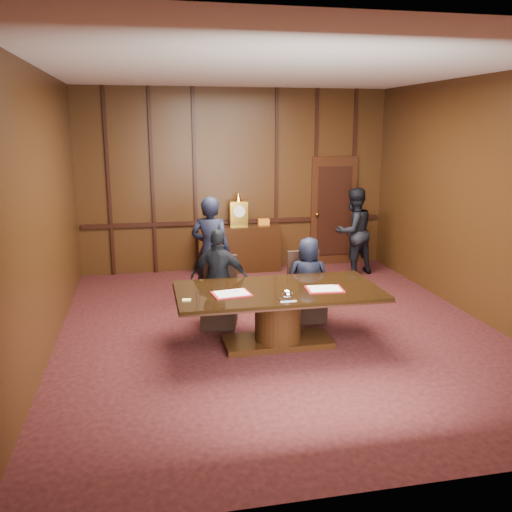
% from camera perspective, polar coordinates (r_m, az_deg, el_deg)
% --- Properties ---
extents(room, '(7.00, 7.04, 3.50)m').
position_cam_1_polar(room, '(7.38, 2.79, 5.22)').
color(room, black).
rests_on(room, ground).
extents(sideboard, '(1.60, 0.45, 1.54)m').
position_cam_1_polar(sideboard, '(10.60, -1.83, 0.98)').
color(sideboard, black).
rests_on(sideboard, ground).
extents(conference_table, '(2.62, 1.32, 0.76)m').
position_cam_1_polar(conference_table, '(7.01, 2.33, -5.43)').
color(conference_table, black).
rests_on(conference_table, ground).
extents(folder_left, '(0.50, 0.39, 0.02)m').
position_cam_1_polar(folder_left, '(6.72, -2.62, -3.98)').
color(folder_left, '#A40F17').
rests_on(folder_left, conference_table).
extents(folder_right, '(0.49, 0.37, 0.02)m').
position_cam_1_polar(folder_right, '(6.96, 7.22, -3.45)').
color(folder_right, '#A40F17').
rests_on(folder_right, conference_table).
extents(inkstand, '(0.20, 0.14, 0.12)m').
position_cam_1_polar(inkstand, '(6.51, 3.31, -4.15)').
color(inkstand, white).
rests_on(inkstand, conference_table).
extents(notepad, '(0.11, 0.09, 0.01)m').
position_cam_1_polar(notepad, '(6.53, -7.32, -4.61)').
color(notepad, '#FFDE7C').
rests_on(notepad, conference_table).
extents(chair_left, '(0.59, 0.59, 0.99)m').
position_cam_1_polar(chair_left, '(7.79, -3.87, -5.19)').
color(chair_left, black).
rests_on(chair_left, ground).
extents(chair_right, '(0.49, 0.49, 0.99)m').
position_cam_1_polar(chair_right, '(8.05, 5.31, -4.59)').
color(chair_right, black).
rests_on(chair_right, ground).
extents(signatory_left, '(0.89, 0.59, 1.41)m').
position_cam_1_polar(signatory_left, '(7.59, -3.89, -2.43)').
color(signatory_left, black).
rests_on(signatory_left, ground).
extents(signatory_right, '(0.69, 0.54, 1.24)m').
position_cam_1_polar(signatory_right, '(7.88, 5.53, -2.48)').
color(signatory_right, black).
rests_on(signatory_right, ground).
extents(witness_left, '(0.75, 0.64, 1.74)m').
position_cam_1_polar(witness_left, '(8.58, -4.78, 0.56)').
color(witness_left, black).
rests_on(witness_left, ground).
extents(witness_right, '(0.96, 0.85, 1.66)m').
position_cam_1_polar(witness_right, '(10.47, 10.21, 2.55)').
color(witness_right, black).
rests_on(witness_right, ground).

